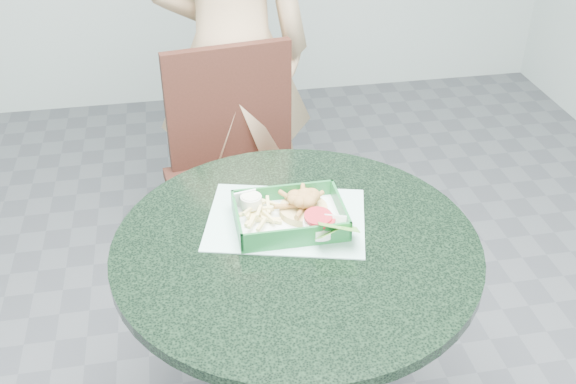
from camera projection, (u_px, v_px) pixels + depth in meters
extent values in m
cylinder|color=#252529|center=(295.00, 351.00, 1.89)|extent=(0.09, 0.09, 0.70)
cylinder|color=#1B3623|center=(296.00, 252.00, 1.70)|extent=(0.92, 0.92, 0.03)
cube|color=#4F3023|center=(239.00, 194.00, 2.43)|extent=(0.47, 0.47, 0.04)
cube|color=#4F3023|center=(229.00, 106.00, 2.47)|extent=(0.47, 0.04, 0.46)
cube|color=#4F3023|center=(192.00, 286.00, 2.37)|extent=(0.04, 0.04, 0.43)
cube|color=#4F3023|center=(304.00, 273.00, 2.43)|extent=(0.04, 0.04, 0.43)
cube|color=#4F3023|center=(185.00, 220.00, 2.70)|extent=(0.04, 0.04, 0.43)
cube|color=#4F3023|center=(284.00, 210.00, 2.76)|extent=(0.04, 0.04, 0.43)
imported|color=tan|center=(230.00, 28.00, 2.47)|extent=(0.70, 0.48, 1.87)
cube|color=#9ED0C3|center=(286.00, 225.00, 1.76)|extent=(0.47, 0.40, 0.00)
cube|color=#18622B|center=(289.00, 229.00, 1.74)|extent=(0.28, 0.20, 0.01)
cube|color=white|center=(289.00, 227.00, 1.74)|extent=(0.26, 0.19, 0.00)
cube|color=#18622B|center=(283.00, 199.00, 1.81)|extent=(0.28, 0.01, 0.05)
cube|color=#18622B|center=(297.00, 243.00, 1.65)|extent=(0.28, 0.01, 0.05)
cube|color=#18622B|center=(340.00, 215.00, 1.75)|extent=(0.01, 0.20, 0.05)
cube|color=#18622B|center=(237.00, 226.00, 1.71)|extent=(0.01, 0.20, 0.05)
cylinder|color=tan|center=(303.00, 216.00, 1.75)|extent=(0.13, 0.13, 0.02)
cylinder|color=silver|center=(251.00, 207.00, 1.75)|extent=(0.06, 0.06, 0.03)
cylinder|color=white|center=(251.00, 202.00, 1.74)|extent=(0.05, 0.05, 0.00)
cylinder|color=white|center=(319.00, 233.00, 1.69)|extent=(0.09, 0.09, 0.03)
torus|color=beige|center=(320.00, 228.00, 1.68)|extent=(0.08, 0.08, 0.01)
cylinder|color=#AF1E26|center=(320.00, 225.00, 1.67)|extent=(0.07, 0.07, 0.01)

